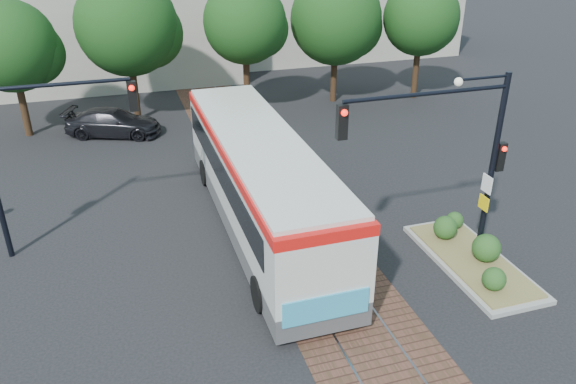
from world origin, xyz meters
name	(u,v)px	position (x,y,z in m)	size (l,w,h in m)	color
ground	(322,272)	(0.00, 0.00, 0.00)	(120.00, 120.00, 0.00)	black
trackbed	(285,214)	(0.00, 4.00, 0.01)	(3.60, 40.00, 0.02)	brown
tree_row	(238,25)	(1.21, 16.42, 4.85)	(26.40, 5.60, 7.67)	#382314
warehouses	(177,12)	(-0.53, 28.75, 3.81)	(40.00, 13.00, 8.00)	#ADA899
city_bus	(260,177)	(-1.09, 3.48, 1.93)	(2.88, 12.96, 3.46)	#454548
traffic_island	(472,253)	(4.82, -0.90, 0.33)	(2.20, 5.20, 1.13)	gray
signal_pole_main	(461,145)	(3.86, -0.81, 4.16)	(5.49, 0.46, 6.00)	black
signal_pole_left	(25,143)	(-8.37, 4.00, 3.86)	(4.99, 0.34, 6.00)	black
parked_car	(113,122)	(-5.83, 14.69, 0.69)	(1.92, 4.72, 1.37)	black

